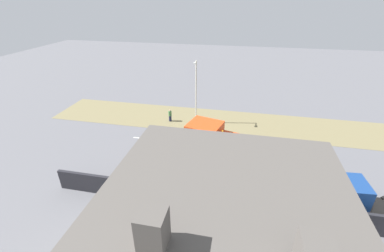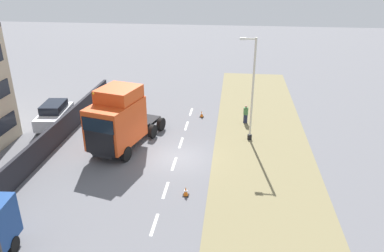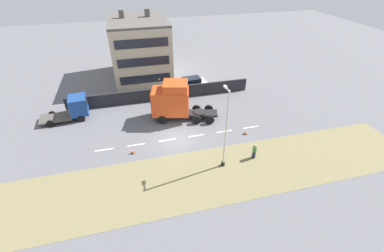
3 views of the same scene
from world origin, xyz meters
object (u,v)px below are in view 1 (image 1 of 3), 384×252
(traffic_cone_lead, at_px, (263,143))
(flatbed_truck, at_px, (356,197))
(traffic_cone_trailing, at_px, (154,132))
(lamp_post, at_px, (196,96))
(lorry_cab, at_px, (208,148))
(parked_car, at_px, (140,208))
(pedestrian, at_px, (170,116))

(traffic_cone_lead, bearing_deg, flatbed_truck, 35.68)
(flatbed_truck, relative_size, traffic_cone_trailing, 9.67)
(traffic_cone_lead, bearing_deg, traffic_cone_trailing, -89.07)
(lamp_post, height_order, traffic_cone_lead, lamp_post)
(flatbed_truck, relative_size, lamp_post, 0.73)
(lorry_cab, xyz_separation_m, lamp_post, (-9.17, -2.82, 1.24))
(traffic_cone_trailing, bearing_deg, traffic_cone_lead, 90.93)
(flatbed_truck, height_order, traffic_cone_trailing, flatbed_truck)
(parked_car, bearing_deg, pedestrian, -177.68)
(flatbed_truck, xyz_separation_m, parked_car, (3.71, -14.94, -0.47))
(lorry_cab, bearing_deg, traffic_cone_lead, 151.02)
(pedestrian, bearing_deg, parked_car, 8.29)
(lorry_cab, distance_m, traffic_cone_lead, 7.75)
(lamp_post, bearing_deg, lorry_cab, 17.11)
(flatbed_truck, relative_size, parked_car, 1.20)
(lorry_cab, xyz_separation_m, flatbed_truck, (2.94, 11.17, -0.91))
(parked_car, bearing_deg, lamp_post, 170.62)
(lamp_post, relative_size, pedestrian, 4.90)
(parked_car, distance_m, lamp_post, 16.07)
(traffic_cone_lead, height_order, traffic_cone_trailing, same)
(lorry_cab, height_order, parked_car, lorry_cab)
(flatbed_truck, bearing_deg, traffic_cone_trailing, 61.41)
(flatbed_truck, distance_m, lamp_post, 18.63)
(traffic_cone_lead, bearing_deg, lamp_post, -115.23)
(parked_car, relative_size, lamp_post, 0.61)
(lorry_cab, height_order, pedestrian, lorry_cab)
(traffic_cone_lead, bearing_deg, pedestrian, -107.61)
(flatbed_truck, bearing_deg, lorry_cab, 70.93)
(lamp_post, bearing_deg, flatbed_truck, 49.12)
(flatbed_truck, height_order, parked_car, flatbed_truck)
(lorry_cab, relative_size, pedestrian, 4.96)
(flatbed_truck, distance_m, traffic_cone_trailing, 19.85)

